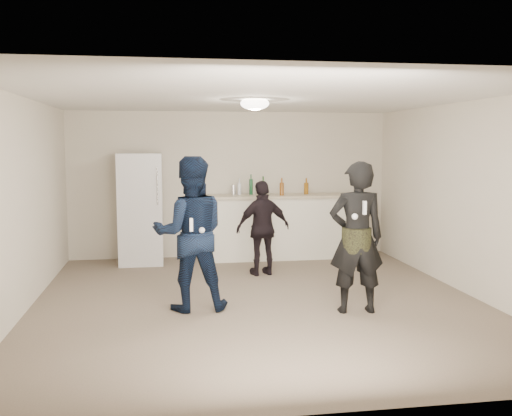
{
  "coord_description": "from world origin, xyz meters",
  "views": [
    {
      "loc": [
        -1.11,
        -6.81,
        1.94
      ],
      "look_at": [
        0.0,
        0.2,
        1.15
      ],
      "focal_mm": 40.0,
      "sensor_mm": 36.0,
      "label": 1
    }
  ],
  "objects": [
    {
      "name": "floor",
      "position": [
        0.0,
        0.0,
        0.0
      ],
      "size": [
        6.0,
        6.0,
        0.0
      ],
      "primitive_type": "plane",
      "color": "#6B5B4C",
      "rests_on": "ground"
    },
    {
      "name": "ceiling",
      "position": [
        0.0,
        0.0,
        2.5
      ],
      "size": [
        6.0,
        6.0,
        0.0
      ],
      "primitive_type": "plane",
      "rotation": [
        3.14,
        0.0,
        0.0
      ],
      "color": "silver",
      "rests_on": "wall_back"
    },
    {
      "name": "wall_back",
      "position": [
        0.0,
        3.0,
        1.25
      ],
      "size": [
        6.0,
        0.0,
        6.0
      ],
      "primitive_type": "plane",
      "rotation": [
        1.57,
        0.0,
        0.0
      ],
      "color": "beige",
      "rests_on": "floor"
    },
    {
      "name": "wall_front",
      "position": [
        0.0,
        -3.0,
        1.25
      ],
      "size": [
        6.0,
        0.0,
        6.0
      ],
      "primitive_type": "plane",
      "rotation": [
        -1.57,
        0.0,
        0.0
      ],
      "color": "beige",
      "rests_on": "floor"
    },
    {
      "name": "wall_left",
      "position": [
        -2.75,
        0.0,
        1.25
      ],
      "size": [
        0.0,
        6.0,
        6.0
      ],
      "primitive_type": "plane",
      "rotation": [
        1.57,
        0.0,
        1.57
      ],
      "color": "beige",
      "rests_on": "floor"
    },
    {
      "name": "wall_right",
      "position": [
        2.75,
        0.0,
        1.25
      ],
      "size": [
        0.0,
        6.0,
        6.0
      ],
      "primitive_type": "plane",
      "rotation": [
        1.57,
        0.0,
        -1.57
      ],
      "color": "beige",
      "rests_on": "floor"
    },
    {
      "name": "counter",
      "position": [
        0.93,
        2.67,
        0.53
      ],
      "size": [
        2.6,
        0.56,
        1.05
      ],
      "primitive_type": "cube",
      "color": "white",
      "rests_on": "floor"
    },
    {
      "name": "counter_top",
      "position": [
        0.93,
        2.67,
        1.07
      ],
      "size": [
        2.68,
        0.64,
        0.04
      ],
      "primitive_type": "cube",
      "color": "#C2AD96",
      "rests_on": "counter"
    },
    {
      "name": "fridge",
      "position": [
        -1.53,
        2.6,
        0.9
      ],
      "size": [
        0.7,
        0.7,
        1.8
      ],
      "primitive_type": "cube",
      "color": "white",
      "rests_on": "floor"
    },
    {
      "name": "fridge_handle",
      "position": [
        -1.25,
        2.23,
        1.3
      ],
      "size": [
        0.02,
        0.02,
        0.6
      ],
      "primitive_type": "cylinder",
      "color": "silver",
      "rests_on": "fridge"
    },
    {
      "name": "ceiling_dome",
      "position": [
        0.0,
        0.3,
        2.45
      ],
      "size": [
        0.36,
        0.36,
        0.16
      ],
      "primitive_type": "ellipsoid",
      "color": "white",
      "rests_on": "ceiling"
    },
    {
      "name": "shaker",
      "position": [
        0.03,
        2.8,
        1.18
      ],
      "size": [
        0.08,
        0.08,
        0.17
      ],
      "primitive_type": "cylinder",
      "color": "silver",
      "rests_on": "counter_top"
    },
    {
      "name": "man",
      "position": [
        -0.84,
        -0.18,
        0.9
      ],
      "size": [
        0.89,
        0.7,
        1.81
      ],
      "primitive_type": "imported",
      "rotation": [
        0.0,
        0.0,
        3.15
      ],
      "color": "#0F2140",
      "rests_on": "floor"
    },
    {
      "name": "woman",
      "position": [
        1.05,
        -0.59,
        0.88
      ],
      "size": [
        0.66,
        0.46,
        1.75
      ],
      "primitive_type": "imported",
      "rotation": [
        0.0,
        0.0,
        3.08
      ],
      "color": "black",
      "rests_on": "floor"
    },
    {
      "name": "camo_shorts",
      "position": [
        1.05,
        -0.59,
        0.85
      ],
      "size": [
        0.34,
        0.34,
        0.28
      ],
      "primitive_type": "cylinder",
      "color": "#2E3217",
      "rests_on": "woman"
    },
    {
      "name": "spectator",
      "position": [
        0.3,
        1.45,
        0.71
      ],
      "size": [
        0.88,
        0.5,
        1.41
      ],
      "primitive_type": "imported",
      "rotation": [
        0.0,
        0.0,
        3.34
      ],
      "color": "black",
      "rests_on": "floor"
    },
    {
      "name": "remote_man",
      "position": [
        -0.84,
        -0.46,
        1.05
      ],
      "size": [
        0.04,
        0.04,
        0.15
      ],
      "primitive_type": "cube",
      "color": "white",
      "rests_on": "man"
    },
    {
      "name": "nunchuk_man",
      "position": [
        -0.72,
        -0.43,
        0.98
      ],
      "size": [
        0.07,
        0.07,
        0.07
      ],
      "primitive_type": "sphere",
      "color": "white",
      "rests_on": "man"
    },
    {
      "name": "remote_woman",
      "position": [
        1.05,
        -0.84,
        1.25
      ],
      "size": [
        0.04,
        0.04,
        0.15
      ],
      "primitive_type": "cube",
      "color": "white",
      "rests_on": "woman"
    },
    {
      "name": "nunchuk_woman",
      "position": [
        0.95,
        -0.81,
        1.15
      ],
      "size": [
        0.07,
        0.07,
        0.07
      ],
      "primitive_type": "sphere",
      "color": "white",
      "rests_on": "woman"
    },
    {
      "name": "bottle_cluster",
      "position": [
        0.64,
        2.7,
        1.2
      ],
      "size": [
        1.23,
        0.29,
        0.27
      ],
      "color": "#174B15",
      "rests_on": "counter_top"
    }
  ]
}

